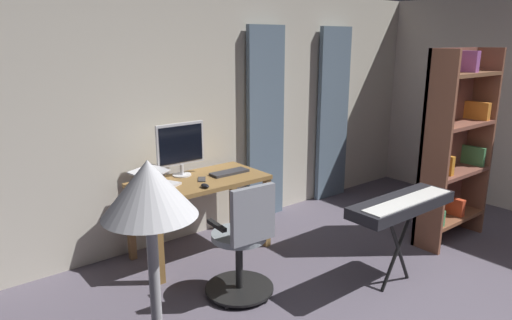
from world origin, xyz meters
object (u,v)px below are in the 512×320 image
(desk, at_px, (200,190))
(floor_lamp, at_px, (156,308))
(office_chair, at_px, (243,245))
(computer_mouse, at_px, (205,186))
(cell_phone_by_monitor, at_px, (202,179))
(computer_monitor, at_px, (181,146))
(computer_keyboard, at_px, (229,172))
(bookshelf, at_px, (453,147))
(laptop, at_px, (156,181))
(piano_keyboard, at_px, (402,206))

(desk, relative_size, floor_lamp, 0.73)
(office_chair, bearing_deg, computer_mouse, 88.52)
(office_chair, distance_m, cell_phone_by_monitor, 0.92)
(computer_monitor, distance_m, computer_keyboard, 0.54)
(bookshelf, bearing_deg, computer_keyboard, -34.11)
(floor_lamp, bearing_deg, computer_monitor, -120.49)
(office_chair, height_order, floor_lamp, floor_lamp)
(office_chair, bearing_deg, laptop, 109.87)
(desk, distance_m, cell_phone_by_monitor, 0.12)
(office_chair, bearing_deg, desk, 83.72)
(laptop, bearing_deg, computer_mouse, 113.81)
(cell_phone_by_monitor, distance_m, piano_keyboard, 1.79)
(bookshelf, distance_m, piano_keyboard, 1.28)
(computer_mouse, height_order, bookshelf, bookshelf)
(floor_lamp, bearing_deg, desk, -123.64)
(computer_mouse, height_order, cell_phone_by_monitor, computer_mouse)
(bookshelf, height_order, floor_lamp, bookshelf)
(piano_keyboard, bearing_deg, computer_monitor, -59.51)
(laptop, distance_m, computer_mouse, 0.44)
(desk, bearing_deg, computer_mouse, 68.53)
(cell_phone_by_monitor, xyz_separation_m, floor_lamp, (1.67, 2.47, 0.55))
(computer_monitor, bearing_deg, desk, 108.58)
(cell_phone_by_monitor, relative_size, piano_keyboard, 0.14)
(laptop, bearing_deg, computer_monitor, -178.72)
(computer_keyboard, distance_m, piano_keyboard, 1.65)
(computer_monitor, height_order, floor_lamp, floor_lamp)
(computer_keyboard, relative_size, floor_lamp, 0.22)
(office_chair, relative_size, computer_monitor, 1.89)
(desk, bearing_deg, office_chair, 79.88)
(computer_monitor, xyz_separation_m, computer_mouse, (0.03, 0.46, -0.27))
(computer_keyboard, distance_m, laptop, 0.75)
(piano_keyboard, bearing_deg, desk, -58.13)
(desk, bearing_deg, piano_keyboard, 121.55)
(office_chair, xyz_separation_m, laptop, (0.27, -0.92, 0.35))
(computer_monitor, relative_size, cell_phone_by_monitor, 3.54)
(office_chair, height_order, laptop, office_chair)
(desk, relative_size, laptop, 2.81)
(desk, relative_size, office_chair, 1.30)
(computer_keyboard, distance_m, bookshelf, 2.24)
(computer_monitor, xyz_separation_m, floor_lamp, (1.60, 2.72, 0.27))
(bookshelf, bearing_deg, cell_phone_by_monitor, -29.79)
(computer_monitor, xyz_separation_m, piano_keyboard, (-1.02, 1.76, -0.33))
(computer_monitor, relative_size, laptop, 1.15)
(cell_phone_by_monitor, distance_m, bookshelf, 2.51)
(office_chair, height_order, cell_phone_by_monitor, office_chair)
(computer_keyboard, bearing_deg, bookshelf, 145.89)
(desk, height_order, computer_monitor, computer_monitor)
(computer_keyboard, height_order, floor_lamp, floor_lamp)
(office_chair, bearing_deg, computer_keyboard, 64.52)
(laptop, height_order, bookshelf, bookshelf)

